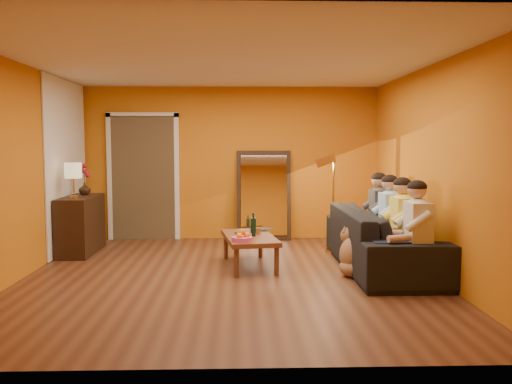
{
  "coord_description": "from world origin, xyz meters",
  "views": [
    {
      "loc": [
        0.13,
        -6.54,
        1.62
      ],
      "look_at": [
        0.35,
        0.5,
        1.0
      ],
      "focal_mm": 38.0,
      "sensor_mm": 36.0,
      "label": 1
    }
  ],
  "objects_px": {
    "dog": "(352,251)",
    "person_far_right": "(380,216)",
    "table_lamp": "(73,181)",
    "person_far_left": "(418,235)",
    "person_mid_right": "(390,221)",
    "laptop": "(262,230)",
    "vase": "(85,189)",
    "sideboard": "(81,225)",
    "person_mid_left": "(403,227)",
    "wine_bottle": "(253,224)",
    "floor_lamp": "(333,205)",
    "mirror_frame": "(264,195)",
    "coffee_table": "(249,251)",
    "sofa": "(382,239)",
    "tumbler": "(258,231)"
  },
  "relations": [
    {
      "from": "floor_lamp",
      "to": "tumbler",
      "type": "xyz_separation_m",
      "value": [
        -1.16,
        -0.81,
        -0.26
      ]
    },
    {
      "from": "vase",
      "to": "person_far_right",
      "type": "bearing_deg",
      "value": -9.8
    },
    {
      "from": "coffee_table",
      "to": "person_far_right",
      "type": "distance_m",
      "value": 1.98
    },
    {
      "from": "sideboard",
      "to": "table_lamp",
      "type": "distance_m",
      "value": 0.74
    },
    {
      "from": "person_far_left",
      "to": "tumbler",
      "type": "bearing_deg",
      "value": 144.31
    },
    {
      "from": "sofa",
      "to": "person_mid_right",
      "type": "bearing_deg",
      "value": -52.43
    },
    {
      "from": "mirror_frame",
      "to": "table_lamp",
      "type": "height_order",
      "value": "mirror_frame"
    },
    {
      "from": "sideboard",
      "to": "laptop",
      "type": "xyz_separation_m",
      "value": [
        2.68,
        -0.67,
        0.01
      ]
    },
    {
      "from": "mirror_frame",
      "to": "floor_lamp",
      "type": "height_order",
      "value": "mirror_frame"
    },
    {
      "from": "floor_lamp",
      "to": "sideboard",
      "type": "bearing_deg",
      "value": -168.49
    },
    {
      "from": "floor_lamp",
      "to": "person_far_left",
      "type": "distance_m",
      "value": 2.15
    },
    {
      "from": "floor_lamp",
      "to": "person_mid_left",
      "type": "bearing_deg",
      "value": -55.93
    },
    {
      "from": "tumbler",
      "to": "laptop",
      "type": "bearing_deg",
      "value": 75.38
    },
    {
      "from": "sideboard",
      "to": "coffee_table",
      "type": "height_order",
      "value": "sideboard"
    },
    {
      "from": "dog",
      "to": "person_far_right",
      "type": "relative_size",
      "value": 0.5
    },
    {
      "from": "person_mid_left",
      "to": "wine_bottle",
      "type": "bearing_deg",
      "value": 163.6
    },
    {
      "from": "person_far_right",
      "to": "floor_lamp",
      "type": "bearing_deg",
      "value": 144.65
    },
    {
      "from": "sideboard",
      "to": "wine_bottle",
      "type": "height_order",
      "value": "sideboard"
    },
    {
      "from": "mirror_frame",
      "to": "person_mid_left",
      "type": "height_order",
      "value": "mirror_frame"
    },
    {
      "from": "floor_lamp",
      "to": "wine_bottle",
      "type": "height_order",
      "value": "floor_lamp"
    },
    {
      "from": "coffee_table",
      "to": "person_mid_right",
      "type": "xyz_separation_m",
      "value": [
        1.87,
        -0.03,
        0.4
      ]
    },
    {
      "from": "coffee_table",
      "to": "person_far_right",
      "type": "height_order",
      "value": "person_far_right"
    },
    {
      "from": "mirror_frame",
      "to": "person_mid_left",
      "type": "distance_m",
      "value": 3.12
    },
    {
      "from": "coffee_table",
      "to": "person_far_right",
      "type": "bearing_deg",
      "value": 7.28
    },
    {
      "from": "dog",
      "to": "person_mid_right",
      "type": "distance_m",
      "value": 0.84
    },
    {
      "from": "sofa",
      "to": "coffee_table",
      "type": "bearing_deg",
      "value": 85.57
    },
    {
      "from": "coffee_table",
      "to": "person_mid_left",
      "type": "relative_size",
      "value": 1.0
    },
    {
      "from": "person_far_right",
      "to": "person_far_left",
      "type": "bearing_deg",
      "value": -90.0
    },
    {
      "from": "person_far_right",
      "to": "table_lamp",
      "type": "bearing_deg",
      "value": 177.31
    },
    {
      "from": "sofa",
      "to": "coffee_table",
      "type": "distance_m",
      "value": 1.75
    },
    {
      "from": "person_mid_left",
      "to": "sideboard",
      "type": "bearing_deg",
      "value": 159.83
    },
    {
      "from": "mirror_frame",
      "to": "vase",
      "type": "height_order",
      "value": "mirror_frame"
    },
    {
      "from": "dog",
      "to": "laptop",
      "type": "relative_size",
      "value": 1.91
    },
    {
      "from": "floor_lamp",
      "to": "dog",
      "type": "bearing_deg",
      "value": -77.75
    },
    {
      "from": "person_far_right",
      "to": "vase",
      "type": "distance_m",
      "value": 4.45
    },
    {
      "from": "sofa",
      "to": "sideboard",
      "type": "bearing_deg",
      "value": 74.76
    },
    {
      "from": "dog",
      "to": "mirror_frame",
      "type": "bearing_deg",
      "value": 114.51
    },
    {
      "from": "coffee_table",
      "to": "laptop",
      "type": "height_order",
      "value": "laptop"
    },
    {
      "from": "sideboard",
      "to": "vase",
      "type": "relative_size",
      "value": 6.33
    },
    {
      "from": "table_lamp",
      "to": "person_far_left",
      "type": "relative_size",
      "value": 0.42
    },
    {
      "from": "person_mid_right",
      "to": "laptop",
      "type": "xyz_separation_m",
      "value": [
        -1.69,
        0.38,
        -0.18
      ]
    },
    {
      "from": "laptop",
      "to": "vase",
      "type": "height_order",
      "value": "vase"
    },
    {
      "from": "person_far_left",
      "to": "person_mid_left",
      "type": "bearing_deg",
      "value": 90.0
    },
    {
      "from": "mirror_frame",
      "to": "tumbler",
      "type": "height_order",
      "value": "mirror_frame"
    },
    {
      "from": "wine_bottle",
      "to": "laptop",
      "type": "relative_size",
      "value": 0.97
    },
    {
      "from": "sofa",
      "to": "mirror_frame",
      "type": "bearing_deg",
      "value": 32.97
    },
    {
      "from": "coffee_table",
      "to": "person_mid_left",
      "type": "xyz_separation_m",
      "value": [
        1.87,
        -0.58,
        0.4
      ]
    },
    {
      "from": "coffee_table",
      "to": "wine_bottle",
      "type": "distance_m",
      "value": 0.37
    },
    {
      "from": "table_lamp",
      "to": "person_mid_right",
      "type": "relative_size",
      "value": 0.42
    },
    {
      "from": "wine_bottle",
      "to": "table_lamp",
      "type": "bearing_deg",
      "value": 163.2
    }
  ]
}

